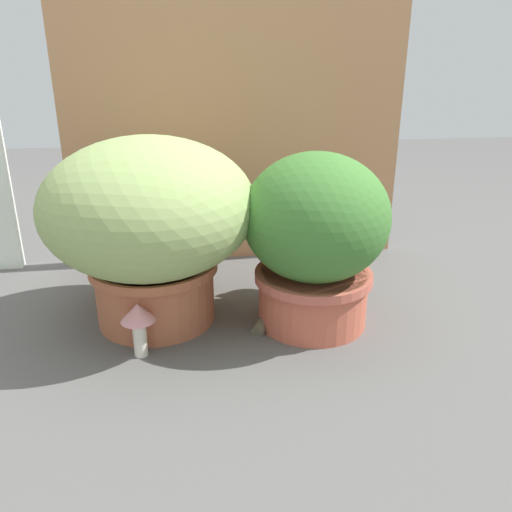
% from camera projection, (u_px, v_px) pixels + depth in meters
% --- Properties ---
extents(ground_plane, '(6.00, 6.00, 0.00)m').
position_uv_depth(ground_plane, '(230.00, 325.00, 1.41)').
color(ground_plane, '#585755').
extents(cardboard_backdrop, '(1.14, 0.03, 0.87)m').
position_uv_depth(cardboard_backdrop, '(236.00, 134.00, 1.74)').
color(cardboard_backdrop, tan).
rests_on(cardboard_backdrop, ground).
extents(grass_planter, '(0.55, 0.55, 0.50)m').
position_uv_depth(grass_planter, '(150.00, 220.00, 1.34)').
color(grass_planter, '#AE5E3F').
rests_on(grass_planter, ground).
extents(leafy_planter, '(0.38, 0.38, 0.47)m').
position_uv_depth(leafy_planter, '(315.00, 236.00, 1.34)').
color(leafy_planter, '#C25C44').
rests_on(leafy_planter, ground).
extents(cat, '(0.30, 0.34, 0.32)m').
position_uv_depth(cat, '(300.00, 266.00, 1.49)').
color(cat, brown).
rests_on(cat, ground).
extents(mushroom_ornament_pink, '(0.08, 0.08, 0.14)m').
position_uv_depth(mushroom_ornament_pink, '(138.00, 319.00, 1.24)').
color(mushroom_ornament_pink, silver).
rests_on(mushroom_ornament_pink, ground).
extents(mushroom_ornament_red, '(0.08, 0.08, 0.14)m').
position_uv_depth(mushroom_ornament_red, '(184.00, 300.00, 1.35)').
color(mushroom_ornament_red, silver).
rests_on(mushroom_ornament_red, ground).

